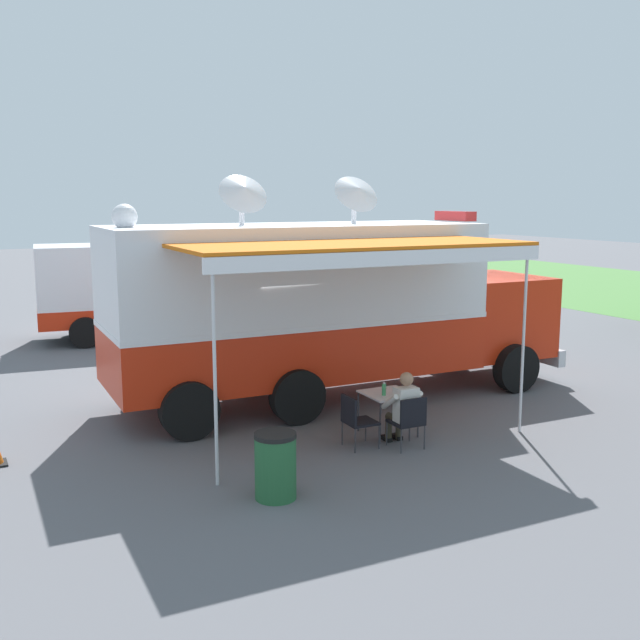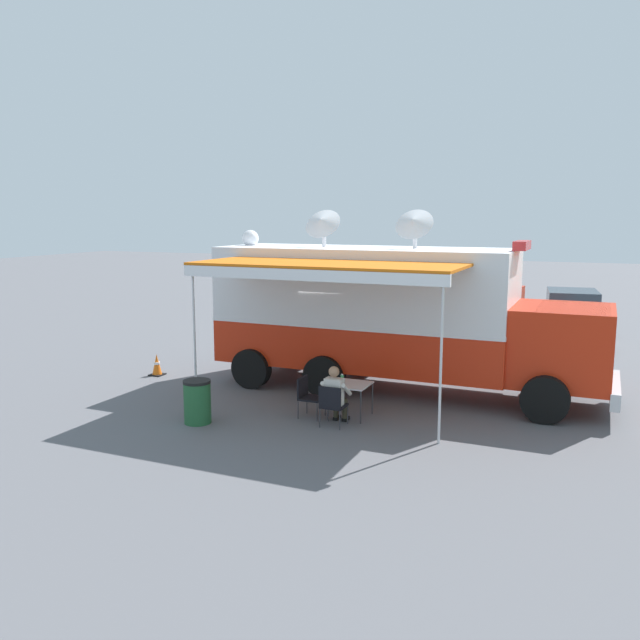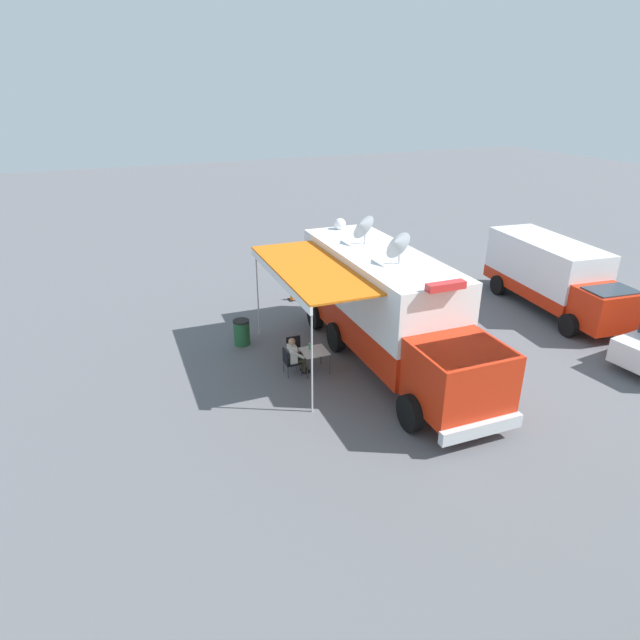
{
  "view_description": "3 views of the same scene",
  "coord_description": "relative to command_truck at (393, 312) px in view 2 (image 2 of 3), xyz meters",
  "views": [
    {
      "loc": [
        12.61,
        -6.16,
        4.0
      ],
      "look_at": [
        0.42,
        0.3,
        1.7
      ],
      "focal_mm": 41.16,
      "sensor_mm": 36.0,
      "label": 1
    },
    {
      "loc": [
        15.23,
        4.91,
        4.26
      ],
      "look_at": [
        0.38,
        -1.03,
        1.7
      ],
      "focal_mm": 36.51,
      "sensor_mm": 36.0,
      "label": 2
    },
    {
      "loc": [
        8.3,
        14.43,
        8.42
      ],
      "look_at": [
        2.23,
        0.38,
        1.69
      ],
      "focal_mm": 30.25,
      "sensor_mm": 36.0,
      "label": 3
    }
  ],
  "objects": [
    {
      "name": "car_behind_truck",
      "position": [
        -8.4,
        4.01,
        -1.07
      ],
      "size": [
        4.34,
        2.3,
        1.76
      ],
      "color": "silver",
      "rests_on": "ground"
    },
    {
      "name": "seated_responder",
      "position": [
        3.04,
        -0.34,
        -1.3
      ],
      "size": [
        0.67,
        0.56,
        1.25
      ],
      "color": "silver",
      "rests_on": "ground"
    },
    {
      "name": "folding_chair_beside_table",
      "position": [
        2.77,
        -1.08,
        -1.43
      ],
      "size": [
        0.5,
        0.5,
        0.87
      ],
      "color": "black",
      "rests_on": "ground"
    },
    {
      "name": "support_truck",
      "position": [
        -8.36,
        -1.34,
        -0.56
      ],
      "size": [
        2.97,
        7.0,
        2.7
      ],
      "color": "white",
      "rests_on": "ground"
    },
    {
      "name": "command_truck",
      "position": [
        0.0,
        0.0,
        0.0
      ],
      "size": [
        5.04,
        9.57,
        4.53
      ],
      "color": "red",
      "rests_on": "ground"
    },
    {
      "name": "lot_stripe",
      "position": [
        -2.27,
        -0.09,
        -1.94
      ],
      "size": [
        0.28,
        4.8,
        0.01
      ],
      "primitive_type": "cube",
      "rotation": [
        0.0,
        0.0,
        -0.03
      ],
      "color": "silver",
      "rests_on": "ground"
    },
    {
      "name": "ground_plane",
      "position": [
        -0.06,
        -0.75,
        -1.95
      ],
      "size": [
        100.0,
        100.0,
        0.0
      ],
      "primitive_type": "plane",
      "color": "#5B5B60"
    },
    {
      "name": "folding_table",
      "position": [
        2.43,
        -0.23,
        -1.27
      ],
      "size": [
        0.83,
        0.83,
        0.73
      ],
      "color": "silver",
      "rests_on": "ground"
    },
    {
      "name": "traffic_cone",
      "position": [
        0.87,
        -6.31,
        -1.67
      ],
      "size": [
        0.36,
        0.36,
        0.58
      ],
      "color": "black",
      "rests_on": "ground"
    },
    {
      "name": "trash_bin",
      "position": [
        4.0,
        -3.05,
        -1.49
      ],
      "size": [
        0.57,
        0.57,
        0.91
      ],
      "color": "#235B33",
      "rests_on": "ground"
    },
    {
      "name": "folding_chair_at_table",
      "position": [
        3.23,
        -0.35,
        -1.43
      ],
      "size": [
        0.5,
        0.5,
        0.87
      ],
      "color": "black",
      "rests_on": "ground"
    },
    {
      "name": "water_bottle",
      "position": [
        2.53,
        -0.38,
        -1.11
      ],
      "size": [
        0.07,
        0.07,
        0.22
      ],
      "color": "#3F9959",
      "rests_on": "folding_table"
    }
  ]
}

